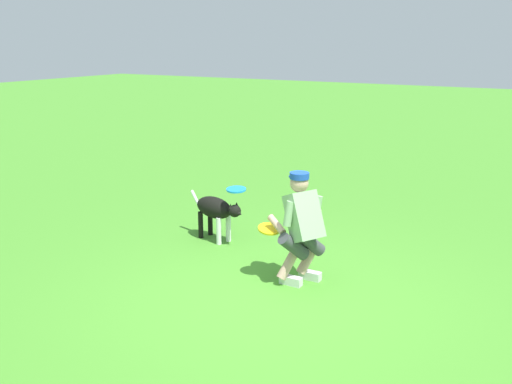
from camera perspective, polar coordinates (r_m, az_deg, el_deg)
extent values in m
plane|color=#47922B|center=(6.32, 1.60, -10.74)|extent=(60.00, 60.00, 0.00)
cube|color=silver|center=(6.86, 5.36, -8.19)|extent=(0.26, 0.10, 0.10)
cylinder|color=tan|center=(6.83, 5.14, -6.59)|extent=(0.24, 0.32, 0.37)
cylinder|color=#3F4447|center=(6.69, 5.36, -4.99)|extent=(0.32, 0.43, 0.37)
cube|color=silver|center=(6.71, 3.47, -8.73)|extent=(0.26, 0.10, 0.10)
cylinder|color=tan|center=(6.67, 3.23, -7.09)|extent=(0.24, 0.32, 0.37)
cylinder|color=#3F4447|center=(6.56, 3.72, -5.39)|extent=(0.32, 0.43, 0.37)
cube|color=#8EB585|center=(6.49, 4.78, -2.41)|extent=(0.52, 0.49, 0.58)
cylinder|color=#8EB585|center=(6.61, 6.05, -1.58)|extent=(0.14, 0.16, 0.29)
cylinder|color=#8EB585|center=(6.37, 3.25, -2.15)|extent=(0.14, 0.16, 0.29)
cylinder|color=tan|center=(6.57, 2.06, -3.24)|extent=(0.29, 0.20, 0.19)
cylinder|color=tan|center=(6.70, 5.93, -2.78)|extent=(0.14, 0.17, 0.27)
sphere|color=tan|center=(6.47, 4.30, 0.86)|extent=(0.21, 0.21, 0.21)
cylinder|color=#1B47B6|center=(6.45, 4.32, 1.63)|extent=(0.22, 0.22, 0.07)
cylinder|color=#1B47B6|center=(6.53, 3.78, 1.55)|extent=(0.12, 0.12, 0.02)
ellipsoid|color=black|center=(8.03, -4.17, -1.53)|extent=(0.70, 0.45, 0.29)
ellipsoid|color=white|center=(7.90, -3.32, -2.00)|extent=(0.15, 0.21, 0.18)
sphere|color=black|center=(7.71, -2.12, -1.89)|extent=(0.17, 0.17, 0.17)
cone|color=black|center=(7.65, -1.66, -2.17)|extent=(0.11, 0.11, 0.09)
cone|color=black|center=(7.67, -2.53, -1.41)|extent=(0.06, 0.06, 0.07)
cone|color=black|center=(7.74, -1.93, -1.24)|extent=(0.06, 0.06, 0.07)
cylinder|color=white|center=(7.91, -3.70, -3.88)|extent=(0.09, 0.09, 0.38)
cylinder|color=white|center=(8.02, -2.75, -3.59)|extent=(0.09, 0.09, 0.38)
cylinder|color=black|center=(8.20, -5.49, -3.24)|extent=(0.09, 0.09, 0.38)
cylinder|color=black|center=(8.30, -4.55, -2.98)|extent=(0.09, 0.09, 0.38)
cylinder|color=white|center=(8.31, -5.99, -0.63)|extent=(0.21, 0.10, 0.23)
cylinder|color=#1B8AE5|center=(7.66, -1.97, 0.25)|extent=(0.35, 0.35, 0.05)
cylinder|color=yellow|center=(6.68, 1.32, -3.66)|extent=(0.27, 0.27, 0.11)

